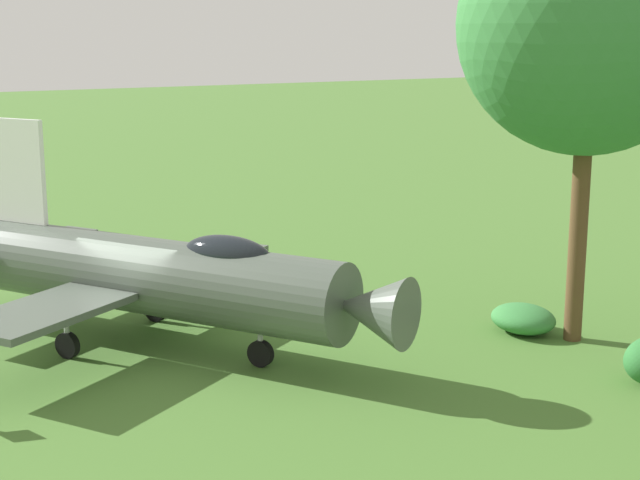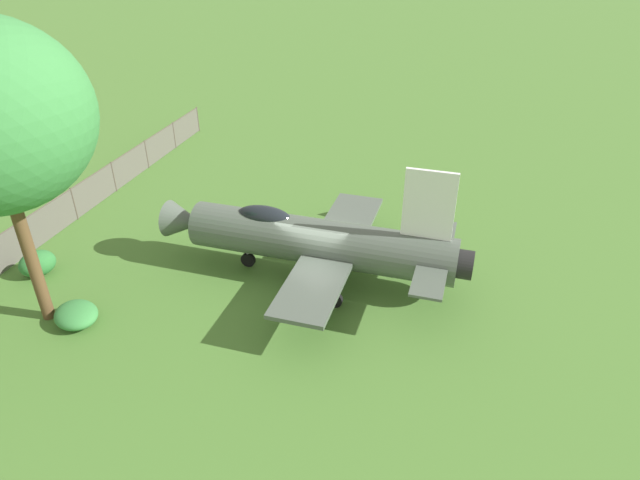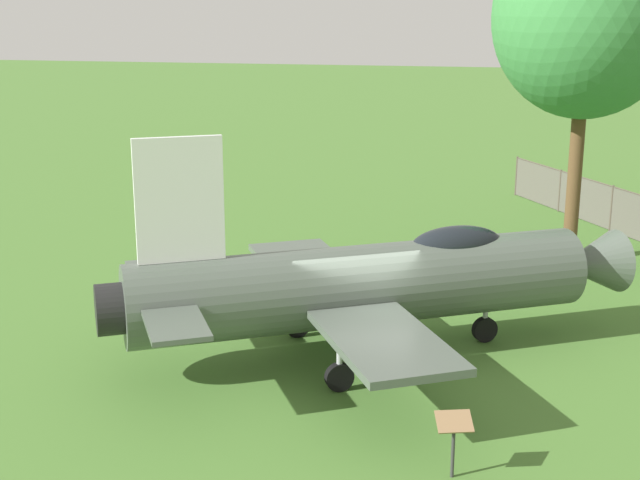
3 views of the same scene
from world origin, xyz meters
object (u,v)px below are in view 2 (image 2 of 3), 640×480
at_px(shrub_near_fence, 76,315).
at_px(shrub_by_tree, 37,263).
at_px(info_plaque, 360,202).
at_px(display_jet, 311,240).

relative_size(shrub_near_fence, shrub_by_tree, 1.22).
bearing_deg(info_plaque, display_jet, 23.23).
height_order(display_jet, shrub_near_fence, display_jet).
bearing_deg(shrub_near_fence, info_plaque, 174.09).
distance_m(display_jet, shrub_near_fence, 8.89).
xyz_separation_m(shrub_near_fence, shrub_by_tree, (-0.11, -4.07, 0.17)).
xyz_separation_m(display_jet, shrub_near_fence, (8.05, -3.51, -1.39)).
height_order(display_jet, shrub_by_tree, display_jet).
bearing_deg(shrub_by_tree, display_jet, 136.33).
bearing_deg(display_jet, shrub_by_tree, 15.97).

